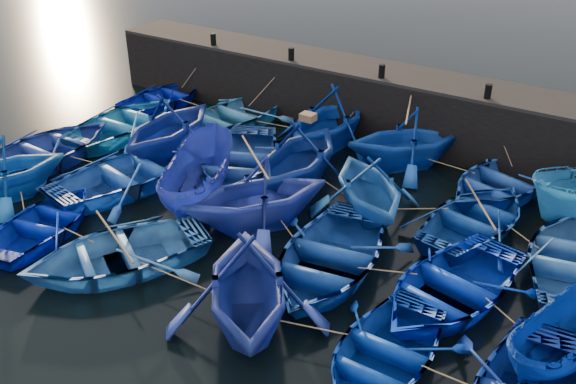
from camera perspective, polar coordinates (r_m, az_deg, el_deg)
The scene contains 34 objects.
ground at distance 18.30m, azimuth -5.49°, elevation -5.98°, with size 120.00×120.00×0.00m, color black.
quay_wall at distance 25.77m, azimuth 8.95°, elevation 7.66°, with size 26.00×2.50×2.50m, color black.
quay_top at distance 25.34m, azimuth 9.18°, elevation 10.42°, with size 26.00×2.50×0.12m, color black.
bollard_0 at distance 28.56m, azimuth -6.66°, elevation 13.34°, with size 0.24×0.24×0.50m, color black.
bollard_1 at distance 26.29m, azimuth 0.29°, elevation 12.17°, with size 0.24×0.24×0.50m, color black.
bollard_2 at distance 24.46m, azimuth 8.34°, elevation 10.58°, with size 0.24×0.24×0.50m, color black.
bollard_3 at distance 23.18m, azimuth 17.36°, elevation 8.53°, with size 0.24×0.24×0.50m, color black.
boat_0 at distance 29.04m, azimuth -10.96°, elevation 8.28°, with size 3.19×4.46×0.93m, color #03149B.
boat_1 at distance 26.44m, azimuth -5.06°, elevation 6.82°, with size 3.79×5.30×1.10m, color #3884D4.
boat_2 at distance 24.18m, azimuth 3.61°, elevation 6.52°, with size 4.09×4.75×2.50m, color navy.
boat_3 at distance 23.15m, azimuth 10.44°, elevation 4.70°, with size 3.69×4.28×2.25m, color blue.
boat_4 at distance 22.32m, azimuth 18.46°, elevation 0.94°, with size 3.60×5.03×1.04m, color #19459A.
boat_6 at distance 26.44m, azimuth -14.23°, elevation 6.04°, with size 3.82×5.34×1.11m, color blue.
boat_7 at distance 23.98m, azimuth -10.50°, elevation 5.87°, with size 4.09×4.74×2.50m, color navy.
boat_8 at distance 22.64m, azimuth -4.45°, elevation 2.96°, with size 3.89×5.43×1.13m, color #274F97.
boat_9 at distance 21.31m, azimuth 1.05°, elevation 3.41°, with size 4.14×4.80×2.52m, color navy.
boat_10 at distance 19.83m, azimuth 7.26°, elevation 0.59°, with size 3.61×4.19×2.20m, color blue.
boat_11 at distance 19.96m, azimuth 16.47°, elevation -2.25°, with size 3.43×4.80×1.00m, color navy.
boat_12 at distance 18.94m, azimuth 23.97°, elevation -5.51°, with size 3.52×4.93×1.02m, color #2F64B4.
boat_13 at distance 24.89m, azimuth -20.53°, elevation 3.62°, with size 3.90×5.45×1.13m, color navy.
boat_14 at distance 22.23m, azimuth -14.01°, elevation 1.65°, with size 3.95×5.52×1.14m, color blue.
boat_15 at distance 20.65m, azimuth -8.10°, elevation 1.26°, with size 1.85×4.91×1.90m, color navy.
boat_16 at distance 19.07m, azimuth -2.89°, elevation -0.12°, with size 3.90×4.52×2.38m, color #283BAC.
boat_17 at distance 17.37m, azimuth 3.59°, elevation -5.75°, with size 3.89×5.44×1.13m, color navy.
boat_18 at distance 16.84m, azimuth 14.24°, elevation -8.12°, with size 3.67×5.13×1.06m, color #0328BA.
boat_19 at distance 15.76m, azimuth 23.45°, elevation -11.77°, with size 1.50×3.98×1.54m, color navy.
boat_20 at distance 22.63m, azimuth -24.26°, elevation 1.82°, with size 3.58×4.15×2.19m, color #0E52AB.
boat_21 at distance 20.38m, azimuth -20.83°, elevation -2.56°, with size 3.03×4.24×0.88m, color #001AA3.
boat_22 at distance 18.17m, azimuth -15.00°, elevation -5.23°, with size 3.66×5.11×1.06m, color #336EC3.
boat_23 at distance 15.28m, azimuth -3.67°, elevation -8.23°, with size 3.98×4.62×2.43m, color navy.
boat_24 at distance 14.76m, azimuth 8.44°, elevation -13.97°, with size 3.15×4.40×0.91m, color #05329F.
wooden_crate at distance 20.61m, azimuth 1.79°, elevation 6.68°, with size 0.46×0.39×0.24m, color brown.
mooring_ropes at distance 21.61m, azimuth 2.04°, elevation 2.66°, with size 17.83×11.51×2.10m.
loose_oars at distance 19.21m, azimuth 3.13°, elevation 1.83°, with size 9.91×12.18×1.45m.
Camera 1 is at (9.61, -11.59, 10.41)m, focal length 40.00 mm.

